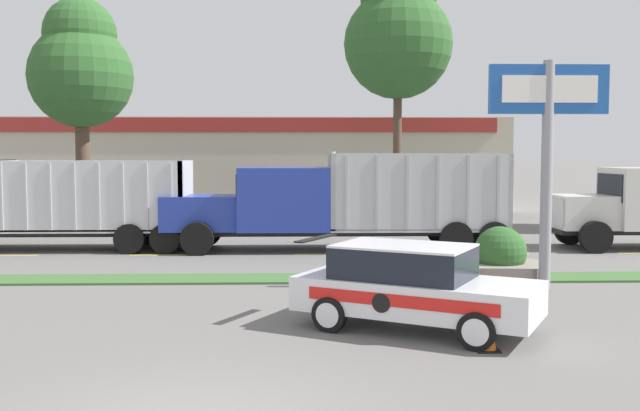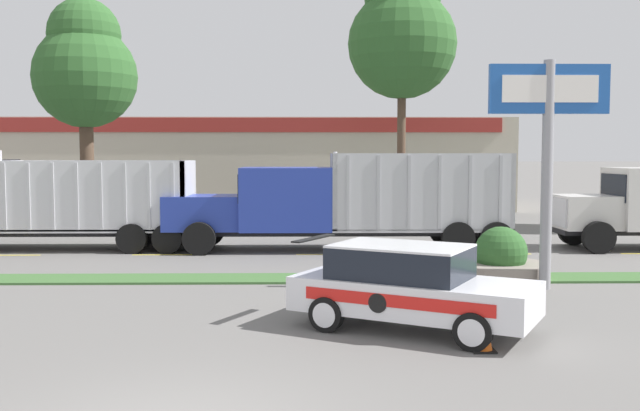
% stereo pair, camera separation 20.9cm
% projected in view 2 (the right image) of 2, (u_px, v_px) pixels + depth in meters
% --- Properties ---
extents(grass_verge, '(120.00, 1.39, 0.06)m').
position_uv_depth(grass_verge, '(247.00, 279.00, 18.78)').
color(grass_verge, '#3D6633').
rests_on(grass_verge, ground_plane).
extents(centre_line_3, '(2.40, 0.14, 0.01)m').
position_uv_depth(centre_line_3, '(3.00, 255.00, 23.32)').
color(centre_line_3, yellow).
rests_on(centre_line_3, ground_plane).
extents(centre_line_4, '(2.40, 0.14, 0.01)m').
position_uv_depth(centre_line_4, '(169.00, 255.00, 23.41)').
color(centre_line_4, yellow).
rests_on(centre_line_4, ground_plane).
extents(centre_line_5, '(2.40, 0.14, 0.01)m').
position_uv_depth(centre_line_5, '(333.00, 254.00, 23.51)').
color(centre_line_5, yellow).
rests_on(centre_line_5, ground_plane).
extents(centre_line_6, '(2.40, 0.14, 0.01)m').
position_uv_depth(centre_line_6, '(495.00, 254.00, 23.60)').
color(centre_line_6, yellow).
rests_on(centre_line_6, ground_plane).
extents(dump_truck_mid, '(11.74, 2.68, 3.39)m').
position_uv_depth(dump_truck_mid, '(314.00, 205.00, 24.47)').
color(dump_truck_mid, black).
rests_on(dump_truck_mid, ground_plane).
extents(rally_car, '(4.83, 3.81, 1.64)m').
position_uv_depth(rally_car, '(410.00, 286.00, 13.41)').
color(rally_car, white).
rests_on(rally_car, ground_plane).
extents(store_sign_post, '(2.91, 0.28, 5.57)m').
position_uv_depth(store_sign_post, '(548.00, 126.00, 17.24)').
color(store_sign_post, gray).
rests_on(store_sign_post, ground_plane).
extents(stone_planter, '(2.49, 2.49, 1.42)m').
position_uv_depth(stone_planter, '(501.00, 262.00, 18.70)').
color(stone_planter, gray).
rests_on(stone_planter, ground_plane).
extents(traffic_cone, '(0.40, 0.40, 0.72)m').
position_uv_depth(traffic_cone, '(483.00, 330.00, 11.96)').
color(traffic_cone, black).
rests_on(traffic_cone, ground_plane).
extents(store_building_backdrop, '(38.53, 12.10, 5.38)m').
position_uv_depth(store_building_backdrop, '(192.00, 164.00, 45.70)').
color(store_building_backdrop, '#BCB29E').
rests_on(store_building_backdrop, ground_plane).
extents(tree_behind_left, '(4.41, 4.41, 9.93)m').
position_uv_depth(tree_behind_left, '(85.00, 67.00, 30.42)').
color(tree_behind_left, brown).
rests_on(tree_behind_left, ground_plane).
extents(tree_behind_centre, '(5.31, 5.31, 12.64)m').
position_uv_depth(tree_behind_centre, '(402.00, 34.00, 34.71)').
color(tree_behind_centre, brown).
rests_on(tree_behind_centre, ground_plane).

